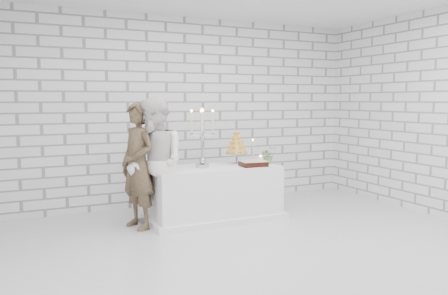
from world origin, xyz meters
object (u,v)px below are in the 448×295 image
bride (155,164)px  croquembouche (236,147)px  cake_table (215,193)px  groom (138,166)px  candelabra (202,138)px

bride → croquembouche: 1.38m
cake_table → groom: groom is taller
groom → bride: size_ratio=0.96×
bride → candelabra: 0.80m
cake_table → groom: (-1.10, 0.01, 0.46)m
groom → candelabra: 0.97m
candelabra → croquembouche: 0.65m
cake_table → croquembouche: (0.42, 0.15, 0.63)m
cake_table → groom: bearing=179.7°
croquembouche → candelabra: bearing=-165.8°
bride → candelabra: bearing=90.5°
candelabra → cake_table: bearing=1.3°
groom → croquembouche: 1.53m
cake_table → candelabra: size_ratio=2.18×
cake_table → candelabra: candelabra is taller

